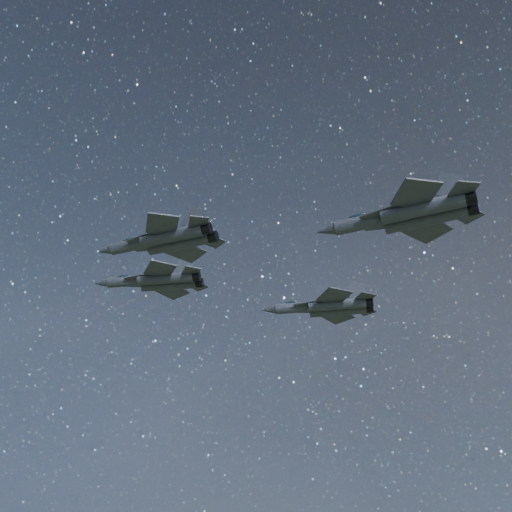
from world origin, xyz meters
The scene contains 4 objects.
jet_lead centered at (-13.64, -0.81, 139.85)m, with size 15.82×10.45×4.05m.
jet_left centered at (3.83, 16.67, 139.07)m, with size 17.09×11.38×4.34m.
jet_right centered at (-4.18, -11.17, 137.65)m, with size 16.06×11.08×4.03m.
jet_slot centered at (21.58, -0.83, 138.42)m, with size 18.94×13.18×4.76m.
Camera 1 is at (33.99, -56.13, 99.94)m, focal length 42.00 mm.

